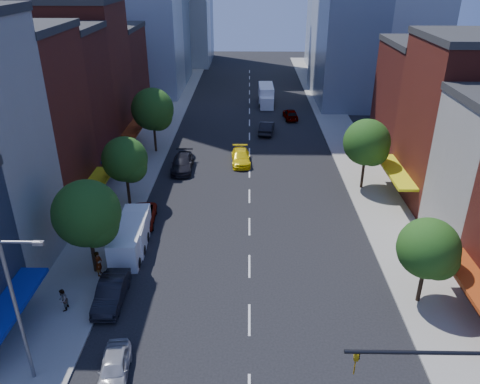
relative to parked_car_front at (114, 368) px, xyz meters
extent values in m
cube|color=gray|center=(-5.00, 38.81, -0.61)|extent=(5.00, 120.00, 0.15)
cube|color=gray|center=(20.00, 38.81, -0.61)|extent=(5.00, 120.00, 0.15)
cube|color=maroon|center=(-13.50, 19.31, 7.32)|extent=(12.00, 9.00, 16.00)
cube|color=#561B15|center=(-13.50, 27.81, 6.82)|extent=(12.00, 8.00, 15.00)
cube|color=maroon|center=(-13.50, 36.31, 7.82)|extent=(12.00, 9.00, 17.00)
cube|color=#561B15|center=(-13.50, 45.81, 5.82)|extent=(12.00, 10.00, 13.00)
cube|color=maroon|center=(28.50, 22.81, 6.82)|extent=(12.00, 10.00, 15.00)
cube|color=#561B15|center=(28.50, 32.81, 5.82)|extent=(12.00, 10.00, 13.00)
cylinder|color=black|center=(14.50, -5.69, 7.07)|extent=(7.00, 0.16, 0.16)
imported|color=gold|center=(11.50, -5.69, 6.47)|extent=(0.22, 0.18, 1.10)
cylinder|color=slate|center=(-4.50, -0.19, 3.97)|extent=(0.20, 0.20, 9.00)
cylinder|color=slate|center=(-3.50, -0.19, 8.27)|extent=(2.00, 0.14, 0.14)
cube|color=slate|center=(-2.60, -0.19, 8.22)|extent=(0.50, 0.25, 0.18)
cylinder|color=black|center=(-4.00, 9.81, 1.43)|extent=(0.28, 0.28, 3.92)
sphere|color=#214B15|center=(-4.00, 9.81, 4.37)|extent=(4.80, 4.80, 4.80)
sphere|color=#214B15|center=(-3.40, 9.51, 3.67)|extent=(3.36, 3.36, 3.36)
cylinder|color=black|center=(-4.00, 20.81, 1.29)|extent=(0.28, 0.28, 3.64)
sphere|color=#214B15|center=(-4.00, 20.81, 4.02)|extent=(4.20, 4.20, 4.20)
sphere|color=#214B15|center=(-3.40, 20.51, 3.37)|extent=(2.94, 2.94, 2.94)
cylinder|color=black|center=(-4.00, 34.81, 1.57)|extent=(0.28, 0.28, 4.20)
sphere|color=#214B15|center=(-4.00, 34.81, 4.72)|extent=(5.00, 5.00, 5.00)
sphere|color=#214B15|center=(-3.40, 34.51, 3.97)|extent=(3.50, 3.50, 3.50)
cylinder|color=black|center=(19.00, 6.81, 1.15)|extent=(0.28, 0.28, 3.36)
sphere|color=#214B15|center=(19.00, 6.81, 3.67)|extent=(4.00, 4.00, 4.00)
sphere|color=#214B15|center=(19.60, 6.51, 3.07)|extent=(2.80, 2.80, 2.80)
cylinder|color=black|center=(19.00, 24.81, 1.43)|extent=(0.28, 0.28, 3.92)
sphere|color=#214B15|center=(19.00, 24.81, 4.37)|extent=(4.60, 4.60, 4.60)
sphere|color=#214B15|center=(19.60, 24.51, 3.67)|extent=(3.22, 3.22, 3.22)
imported|color=#A6A6AB|center=(0.00, 0.00, 0.00)|extent=(2.06, 4.17, 1.37)
imported|color=black|center=(-1.88, 6.45, 0.11)|extent=(1.77, 4.87, 1.59)
imported|color=#999999|center=(-2.00, 17.26, -0.02)|extent=(2.56, 4.91, 1.32)
imported|color=black|center=(0.00, 29.33, 0.12)|extent=(2.40, 5.62, 1.62)
cube|color=white|center=(-2.00, 12.38, 0.47)|extent=(2.32, 5.55, 2.31)
cube|color=black|center=(-1.95, 10.29, 0.80)|extent=(2.06, 1.15, 0.99)
cylinder|color=black|center=(-2.95, 10.48, -0.30)|extent=(0.29, 0.84, 0.84)
cylinder|color=black|center=(-0.97, 10.53, -0.30)|extent=(0.29, 0.84, 0.84)
cylinder|color=black|center=(-3.03, 14.23, -0.30)|extent=(0.29, 0.84, 0.84)
cylinder|color=black|center=(-1.05, 14.27, -0.30)|extent=(0.29, 0.84, 0.84)
cube|color=white|center=(-2.00, 14.04, 0.44)|extent=(2.46, 5.48, 2.25)
cube|color=black|center=(-1.88, 12.00, 0.76)|extent=(2.04, 1.19, 0.96)
cylinder|color=black|center=(-2.86, 12.16, -0.31)|extent=(0.32, 0.83, 0.81)
cylinder|color=black|center=(-0.93, 12.27, -0.31)|extent=(0.32, 0.83, 0.81)
cylinder|color=black|center=(-3.07, 15.80, -0.31)|extent=(0.32, 0.83, 0.81)
cylinder|color=black|center=(-1.14, 15.91, -0.31)|extent=(0.32, 0.83, 0.81)
imported|color=yellow|center=(6.50, 31.38, 0.06)|extent=(2.39, 5.25, 1.49)
imported|color=black|center=(9.82, 42.12, 0.14)|extent=(2.41, 5.19, 1.65)
imported|color=#999999|center=(13.57, 48.68, 0.09)|extent=(2.25, 4.72, 1.55)
cube|color=white|center=(10.19, 57.18, 0.85)|extent=(2.37, 6.25, 3.06)
cube|color=white|center=(10.24, 53.54, 0.37)|extent=(2.13, 1.75, 1.91)
cylinder|color=black|center=(9.17, 54.29, -0.25)|extent=(0.30, 0.86, 0.86)
cylinder|color=black|center=(11.28, 54.32, -0.25)|extent=(0.30, 0.86, 0.86)
cylinder|color=black|center=(9.12, 58.60, -0.25)|extent=(0.30, 0.86, 0.86)
cylinder|color=black|center=(11.23, 58.63, -0.25)|extent=(0.30, 0.86, 0.86)
imported|color=#999999|center=(-3.53, 9.32, 0.46)|extent=(0.51, 0.75, 1.98)
imported|color=#999999|center=(-4.78, 5.40, 0.26)|extent=(0.61, 0.78, 1.59)
camera|label=1|loc=(7.33, -18.86, 20.13)|focal=35.00mm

